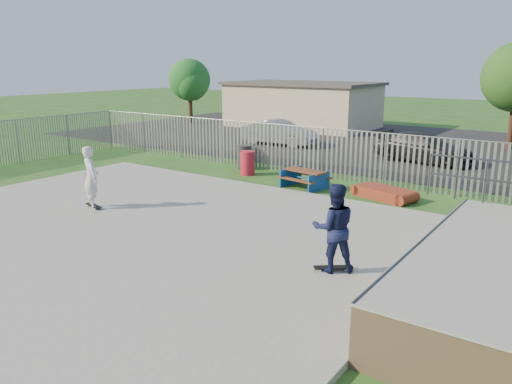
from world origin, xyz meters
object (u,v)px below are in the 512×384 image
Objects in this scene: funbox at (384,193)px; trash_bin_grey at (245,157)px; picnic_table at (305,179)px; skater_white at (91,177)px; trash_bin_red at (248,163)px; car_dark at (423,148)px; car_silver at (279,132)px; tree_left at (190,80)px; skater_navy at (334,228)px.

funbox is 1.94× the size of trash_bin_grey.
trash_bin_grey is at bearing 168.38° from picnic_table.
trash_bin_grey is at bearing -66.31° from skater_white.
trash_bin_red is 0.21× the size of car_dark.
tree_left is at bearing 61.46° from car_silver.
trash_bin_red is 0.51× the size of skater_navy.
car_dark is 2.40× the size of skater_white.
car_dark is (-0.92, 7.27, 0.51)m from funbox.
trash_bin_red is at bearing -40.72° from tree_left.
skater_white is (2.36, -14.43, 0.39)m from car_silver.
car_dark is at bearing -96.91° from car_silver.
trash_bin_red is (-3.05, 0.60, 0.15)m from picnic_table.
tree_left is at bearing 152.52° from picnic_table.
tree_left is (-19.61, 5.56, 2.57)m from car_dark.
trash_bin_red is 1.17m from trash_bin_grey.
tree_left is (-14.50, 12.48, 2.77)m from trash_bin_red.
car_silver is 0.87× the size of tree_left.
picnic_table is 4.11m from trash_bin_grey.
trash_bin_grey is (-6.82, 1.22, 0.34)m from funbox.
car_dark is at bearing 112.90° from funbox.
tree_left is (-11.38, 5.16, 2.54)m from car_silver.
picnic_table is 10.04m from car_silver.
car_dark is (8.23, -0.40, -0.03)m from car_silver.
tree_left is at bearing -79.56° from skater_navy.
car_dark is (5.90, 6.06, 0.17)m from trash_bin_grey.
trash_bin_grey is 0.23× the size of car_dark.
trash_bin_red is 0.20× the size of tree_left.
funbox is at bearing -32.01° from tree_left.
trash_bin_grey is (-3.84, 1.46, 0.18)m from picnic_table.
tree_left is at bearing -31.49° from skater_white.
tree_left is 2.52× the size of skater_white.
funbox is at bearing -111.66° from skater_white.
car_dark is at bearing -15.83° from tree_left.
car_silver is 12.76m from tree_left.
trash_bin_red is at bearing -72.62° from skater_white.
picnic_table is at bearing -36.70° from tree_left.
car_dark is 0.95× the size of tree_left.
car_silver is at bearing -24.40° from tree_left.
funbox is at bearing -3.34° from trash_bin_red.
tree_left reaches higher than trash_bin_red.
car_dark is (2.06, 7.52, 0.35)m from picnic_table.
car_silver reaches higher than picnic_table.
trash_bin_grey is 0.22× the size of tree_left.
skater_navy reaches higher than car_silver.
trash_bin_grey is 0.54× the size of skater_white.
tree_left reaches higher than picnic_table.
funbox is 1.06× the size of skater_navy.
funbox is at bearing -134.12° from car_silver.
picnic_table is 1.71× the size of trash_bin_grey.
skater_white is (-8.26, 0.11, 0.00)m from skater_navy.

